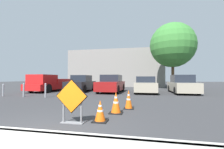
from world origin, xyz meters
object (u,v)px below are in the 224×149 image
object	(u,v)px
parked_car_nearest	(81,84)
traffic_cone_second	(116,103)
parked_car_second	(111,84)
bollard_third	(24,90)
bollard_second	(45,90)
parked_car_fourth	(182,85)
pickup_truck	(48,84)
road_closed_sign	(72,100)
traffic_cone_third	(129,99)
bollard_nearest	(69,91)
traffic_cone_nearest	(100,111)
parked_car_third	(146,85)
bollard_fourth	(3,90)

from	to	relation	value
parked_car_nearest	traffic_cone_second	bearing A→B (deg)	118.07
parked_car_nearest	parked_car_second	bearing A→B (deg)	170.32
bollard_third	traffic_cone_second	bearing A→B (deg)	-26.33
traffic_cone_second	bollard_second	xyz separation A→B (m)	(-5.41, 3.51, 0.12)
parked_car_fourth	bollard_third	distance (m)	12.45
pickup_truck	parked_car_nearest	world-z (taller)	pickup_truck
traffic_cone_second	parked_car_fourth	xyz separation A→B (m)	(4.34, 8.41, 0.33)
road_closed_sign	bollard_second	world-z (taller)	road_closed_sign
traffic_cone_third	bollard_nearest	world-z (taller)	bollard_nearest
traffic_cone_nearest	parked_car_second	world-z (taller)	parked_car_second
parked_car_second	pickup_truck	bearing A→B (deg)	5.53
parked_car_second	bollard_nearest	size ratio (longest dim) A/B	5.03
parked_car_second	bollard_second	xyz separation A→B (m)	(-3.57, -4.54, -0.23)
traffic_cone_nearest	bollard_second	world-z (taller)	bollard_second
traffic_cone_second	bollard_nearest	xyz separation A→B (m)	(-3.72, 3.51, 0.07)
traffic_cone_third	bollard_third	size ratio (longest dim) A/B	0.84
road_closed_sign	bollard_nearest	world-z (taller)	road_closed_sign
traffic_cone_third	bollard_second	size ratio (longest dim) A/B	0.83
parked_car_third	parked_car_fourth	size ratio (longest dim) A/B	1.05
parked_car_third	bollard_nearest	distance (m)	6.90
traffic_cone_nearest	bollard_nearest	distance (m)	5.78
parked_car_fourth	bollard_second	distance (m)	10.91
traffic_cone_third	pickup_truck	size ratio (longest dim) A/B	0.15
bollard_fourth	parked_car_nearest	bearing A→B (deg)	52.08
traffic_cone_second	bollard_third	world-z (taller)	bollard_third
road_closed_sign	traffic_cone_nearest	size ratio (longest dim) A/B	1.99
bollard_nearest	bollard_fourth	xyz separation A→B (m)	(-5.08, 0.00, 0.01)
bollard_second	bollard_third	world-z (taller)	bollard_second
traffic_cone_second	bollard_fourth	bearing A→B (deg)	158.21
bollard_second	bollard_fourth	bearing A→B (deg)	180.00
parked_car_nearest	parked_car_fourth	distance (m)	9.28
parked_car_nearest	road_closed_sign	bearing A→B (deg)	109.30
road_closed_sign	bollard_second	xyz separation A→B (m)	(-4.39, 5.00, -0.15)
bollard_nearest	parked_car_nearest	bearing A→B (deg)	103.87
traffic_cone_second	bollard_nearest	distance (m)	5.12
parked_car_nearest	bollard_nearest	bearing A→B (deg)	101.68
traffic_cone_second	pickup_truck	size ratio (longest dim) A/B	0.15
bollard_second	traffic_cone_second	bearing A→B (deg)	-33.02
parked_car_fourth	bollard_fourth	size ratio (longest dim) A/B	4.77
parked_car_second	bollard_fourth	bearing A→B (deg)	35.22
traffic_cone_second	parked_car_third	world-z (taller)	parked_car_third
parked_car_third	road_closed_sign	bearing A→B (deg)	77.87
traffic_cone_nearest	parked_car_nearest	xyz separation A→B (m)	(-4.66, 9.59, 0.43)
traffic_cone_third	bollard_second	bearing A→B (deg)	155.68
road_closed_sign	bollard_nearest	size ratio (longest dim) A/B	1.46
parked_car_second	bollard_nearest	distance (m)	4.92
pickup_truck	bollard_second	size ratio (longest dim) A/B	5.53
pickup_truck	parked_car_fourth	size ratio (longest dim) A/B	1.27
bollard_nearest	road_closed_sign	bearing A→B (deg)	-61.67
parked_car_nearest	parked_car_third	distance (m)	6.19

